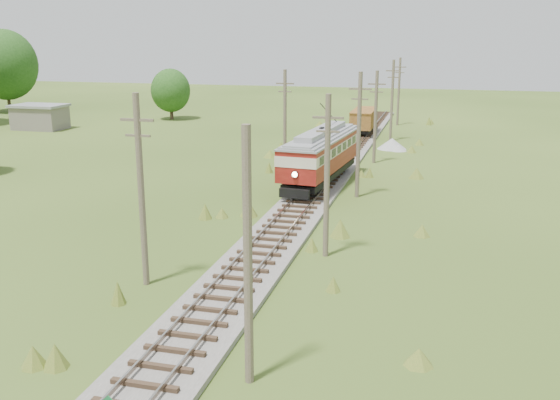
# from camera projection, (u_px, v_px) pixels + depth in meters

# --- Properties ---
(railbed_main) EXTENTS (3.60, 96.00, 0.57)m
(railbed_main) POSITION_uv_depth(u_px,v_px,m) (322.00, 183.00, 49.08)
(railbed_main) COLOR #605B54
(railbed_main) RESTS_ON ground
(streetcar) EXTENTS (4.21, 13.19, 5.97)m
(streetcar) POSITION_uv_depth(u_px,v_px,m) (321.00, 151.00, 48.17)
(streetcar) COLOR black
(streetcar) RESTS_ON ground
(gondola) EXTENTS (2.53, 7.60, 2.52)m
(gondola) POSITION_uv_depth(u_px,v_px,m) (364.00, 119.00, 72.88)
(gondola) COLOR black
(gondola) RESTS_ON ground
(gravel_pile) EXTENTS (3.12, 3.31, 1.13)m
(gravel_pile) POSITION_uv_depth(u_px,v_px,m) (393.00, 144.00, 64.50)
(gravel_pile) COLOR gray
(gravel_pile) RESTS_ON ground
(utility_pole_r_1) EXTENTS (0.30, 0.30, 8.80)m
(utility_pole_r_1) POSITION_uv_depth(u_px,v_px,m) (248.00, 260.00, 20.12)
(utility_pole_r_1) COLOR brown
(utility_pole_r_1) RESTS_ON ground
(utility_pole_r_2) EXTENTS (1.60, 0.30, 8.60)m
(utility_pole_r_2) POSITION_uv_depth(u_px,v_px,m) (327.00, 175.00, 32.23)
(utility_pole_r_2) COLOR brown
(utility_pole_r_2) RESTS_ON ground
(utility_pole_r_3) EXTENTS (1.60, 0.30, 9.00)m
(utility_pole_r_3) POSITION_uv_depth(u_px,v_px,m) (359.00, 134.00, 44.36)
(utility_pole_r_3) COLOR brown
(utility_pole_r_3) RESTS_ON ground
(utility_pole_r_4) EXTENTS (1.60, 0.30, 8.40)m
(utility_pole_r_4) POSITION_uv_depth(u_px,v_px,m) (376.00, 116.00, 56.65)
(utility_pole_r_4) COLOR brown
(utility_pole_r_4) RESTS_ON ground
(utility_pole_r_5) EXTENTS (1.60, 0.30, 8.90)m
(utility_pole_r_5) POSITION_uv_depth(u_px,v_px,m) (392.00, 100.00, 68.65)
(utility_pole_r_5) COLOR brown
(utility_pole_r_5) RESTS_ON ground
(utility_pole_r_6) EXTENTS (1.60, 0.30, 8.70)m
(utility_pole_r_6) POSITION_uv_depth(u_px,v_px,m) (399.00, 91.00, 80.89)
(utility_pole_r_6) COLOR brown
(utility_pole_r_6) RESTS_ON ground
(utility_pole_l_a) EXTENTS (1.60, 0.30, 9.00)m
(utility_pole_l_a) POSITION_uv_depth(u_px,v_px,m) (141.00, 189.00, 28.39)
(utility_pole_l_a) COLOR brown
(utility_pole_l_a) RESTS_ON ground
(utility_pole_l_b) EXTENTS (1.60, 0.30, 8.60)m
(utility_pole_l_b) POSITION_uv_depth(u_px,v_px,m) (285.00, 118.00, 54.71)
(utility_pole_l_b) COLOR brown
(utility_pole_l_b) RESTS_ON ground
(tree_left_5) EXTENTS (9.66, 9.66, 12.44)m
(tree_left_5) POSITION_uv_depth(u_px,v_px,m) (5.00, 65.00, 94.64)
(tree_left_5) COLOR #38281C
(tree_left_5) RESTS_ON ground
(tree_mid_a) EXTENTS (5.46, 5.46, 7.03)m
(tree_mid_a) POSITION_uv_depth(u_px,v_px,m) (171.00, 90.00, 86.74)
(tree_mid_a) COLOR #38281C
(tree_mid_a) RESTS_ON ground
(shed) EXTENTS (6.40, 4.40, 3.10)m
(shed) POSITION_uv_depth(u_px,v_px,m) (40.00, 117.00, 78.13)
(shed) COLOR slate
(shed) RESTS_ON ground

